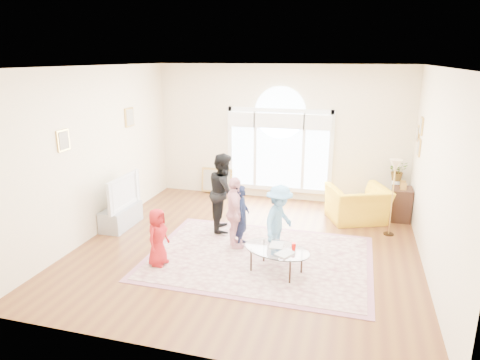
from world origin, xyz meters
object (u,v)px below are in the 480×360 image
(television, at_px, (119,191))
(coffee_table, at_px, (277,250))
(area_rug, at_px, (259,257))
(tv_console, at_px, (121,217))
(armchair, at_px, (358,204))

(television, bearing_deg, coffee_table, -17.46)
(area_rug, bearing_deg, television, 167.96)
(tv_console, relative_size, television, 0.87)
(area_rug, relative_size, television, 3.13)
(area_rug, height_order, television, television)
(area_rug, distance_m, television, 3.20)
(coffee_table, relative_size, armchair, 1.10)
(coffee_table, bearing_deg, area_rug, 150.28)
(tv_console, bearing_deg, armchair, 19.11)
(tv_console, xyz_separation_m, armchair, (4.64, 1.61, 0.16))
(tv_console, height_order, coffee_table, coffee_table)
(armchair, bearing_deg, television, -4.09)
(tv_console, height_order, television, television)
(tv_console, distance_m, armchair, 4.92)
(area_rug, distance_m, coffee_table, 0.70)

